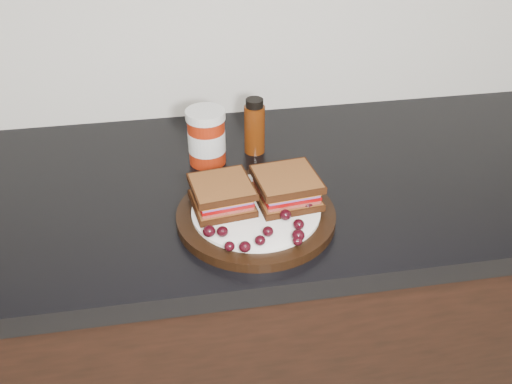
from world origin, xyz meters
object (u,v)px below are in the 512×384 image
condiment_jar (207,137)px  oil_bottle (255,126)px  sandwich_left (222,195)px  plate (256,216)px

condiment_jar → oil_bottle: bearing=14.8°
sandwich_left → condiment_jar: 0.19m
sandwich_left → oil_bottle: bearing=59.2°
plate → sandwich_left: (-0.06, 0.02, 0.04)m
plate → condiment_jar: 0.23m
plate → oil_bottle: oil_bottle is taller
plate → condiment_jar: (-0.06, 0.21, 0.05)m
plate → sandwich_left: sandwich_left is taller
sandwich_left → condiment_jar: condiment_jar is taller
plate → oil_bottle: (0.04, 0.24, 0.05)m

